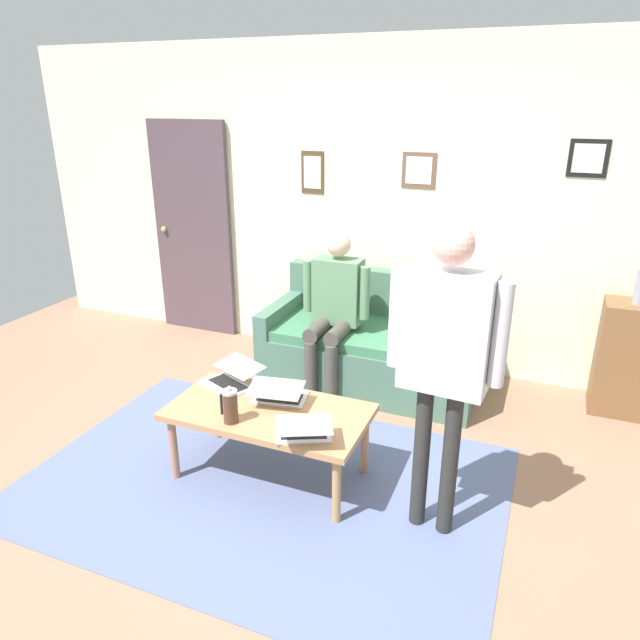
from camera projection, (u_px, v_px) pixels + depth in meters
The scene contains 13 objects.
ground_plane at pixel (269, 492), 3.52m from camera, with size 7.68×7.68×0.00m, color #966C55.
area_rug at pixel (264, 483), 3.60m from camera, with size 2.88×1.94×0.01m, color slate.
back_wall at pixel (382, 208), 4.93m from camera, with size 7.04×0.11×2.70m.
interior_door at pixel (193, 230), 5.63m from camera, with size 0.82×0.09×2.05m.
couch at pixel (373, 347), 4.78m from camera, with size 1.72×0.85×0.88m.
coffee_table at pixel (269, 416), 3.53m from camera, with size 1.21×0.64×0.47m.
laptop_left at pixel (231, 379), 3.80m from camera, with size 0.43×0.42×0.13m.
laptop_center at pixel (304, 429), 3.21m from camera, with size 0.42×0.44×0.12m.
laptop_right at pixel (279, 394), 3.60m from camera, with size 0.38×0.37×0.14m.
french_press at pixel (230, 406), 3.34m from camera, with size 0.11×0.09×0.23m.
side_shelf at pixel (627, 359), 4.28m from camera, with size 0.42×0.32×0.86m.
person_standing at pixel (445, 347), 2.85m from camera, with size 0.60×0.22×1.70m.
person_seated at pixel (334, 304), 4.53m from camera, with size 0.55×0.51×1.28m.
Camera 1 is at (-1.38, 2.57, 2.24)m, focal length 32.56 mm.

